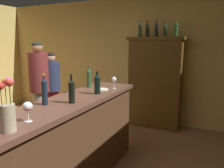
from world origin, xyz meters
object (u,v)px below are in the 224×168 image
at_px(wine_bottle_merlot, 44,91).
at_px(display_bottle_midleft, 147,29).
at_px(wine_bottle_syrah, 89,77).
at_px(display_bottle_center, 157,29).
at_px(display_bottle_right, 176,29).
at_px(wine_bottle_malbec, 72,91).
at_px(wine_bottle_chardonnay, 97,84).
at_px(wine_glass_rear, 28,107).
at_px(display_bottle_midright, 165,30).
at_px(patron_in_navy, 39,88).
at_px(wine_glass_mid, 114,80).
at_px(display_bottle_left, 140,29).
at_px(patron_in_grey, 52,88).
at_px(display_cabinet, 155,81).
at_px(cheese_plate, 102,89).
at_px(bar_counter, 66,148).
at_px(wine_glass_front, 72,84).
at_px(flower_arrangement, 7,110).

height_order(wine_bottle_merlot, display_bottle_midleft, display_bottle_midleft).
bearing_deg(wine_bottle_syrah, display_bottle_center, 72.45).
bearing_deg(display_bottle_midleft, wine_bottle_merlot, -95.60).
xyz_separation_m(wine_bottle_merlot, display_bottle_right, (0.81, 2.67, 0.73)).
xyz_separation_m(wine_bottle_malbec, wine_bottle_chardonnay, (0.03, 0.51, -0.00)).
bearing_deg(wine_glass_rear, display_bottle_midright, 83.18).
bearing_deg(patron_in_navy, wine_glass_mid, 38.48).
xyz_separation_m(display_bottle_left, patron_in_grey, (-1.46, -0.98, -1.13)).
distance_m(wine_bottle_merlot, wine_glass_mid, 1.11).
height_order(display_cabinet, cheese_plate, display_cabinet).
distance_m(bar_counter, wine_glass_front, 0.79).
distance_m(wine_glass_front, display_bottle_midright, 2.31).
relative_size(wine_glass_front, patron_in_navy, 0.09).
xyz_separation_m(wine_bottle_merlot, display_bottle_midright, (0.61, 2.67, 0.73)).
bearing_deg(bar_counter, cheese_plate, 86.07).
relative_size(wine_bottle_syrah, wine_glass_mid, 1.89).
bearing_deg(wine_glass_rear, wine_bottle_malbec, 92.23).
bearing_deg(patron_in_navy, display_bottle_right, 78.92).
relative_size(wine_bottle_syrah, display_bottle_right, 1.05).
bearing_deg(wine_glass_mid, wine_glass_rear, -91.99).
xyz_separation_m(wine_bottle_syrah, wine_glass_front, (-0.00, -0.42, -0.03)).
relative_size(display_bottle_center, display_bottle_midright, 1.13).
distance_m(display_bottle_left, display_bottle_right, 0.70).
xyz_separation_m(wine_bottle_syrah, wine_bottle_chardonnay, (0.32, -0.33, -0.01)).
bearing_deg(display_bottle_left, wine_glass_mid, -83.74).
bearing_deg(wine_bottle_syrah, display_bottle_midleft, 78.26).
relative_size(wine_glass_rear, display_bottle_left, 0.49).
height_order(display_bottle_left, display_bottle_right, display_bottle_left).
relative_size(display_cabinet, wine_glass_front, 11.21).
bearing_deg(bar_counter, display_bottle_center, 82.53).
bearing_deg(display_bottle_midright, display_bottle_left, 180.00).
distance_m(display_bottle_left, patron_in_navy, 2.22).
xyz_separation_m(wine_bottle_syrah, display_bottle_left, (0.19, 1.65, 0.75)).
bearing_deg(display_bottle_midright, display_bottle_right, 0.00).
relative_size(wine_bottle_malbec, wine_glass_front, 1.93).
xyz_separation_m(wine_glass_mid, wine_glass_rear, (-0.05, -1.53, -0.00)).
xyz_separation_m(bar_counter, display_bottle_left, (-0.00, 2.50, 1.42)).
relative_size(display_bottle_midleft, display_bottle_right, 1.08).
height_order(wine_bottle_merlot, flower_arrangement, flower_arrangement).
bearing_deg(patron_in_navy, bar_counter, 1.79).
bearing_deg(wine_bottle_merlot, bar_counter, 56.27).
bearing_deg(wine_bottle_syrah, wine_glass_rear, -77.92).
bearing_deg(wine_bottle_merlot, patron_in_grey, 128.51).
distance_m(wine_glass_rear, display_bottle_left, 3.22).
height_order(wine_bottle_merlot, patron_in_navy, patron_in_navy).
bearing_deg(wine_glass_mid, patron_in_navy, 179.20).
relative_size(wine_glass_front, display_bottle_midleft, 0.49).
xyz_separation_m(wine_bottle_merlot, patron_in_navy, (-1.09, 1.10, -0.26)).
height_order(wine_glass_front, cheese_plate, wine_glass_front).
bearing_deg(display_bottle_midright, wine_bottle_merlot, -102.81).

